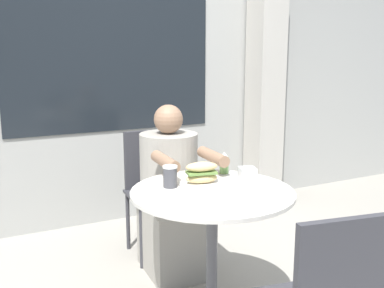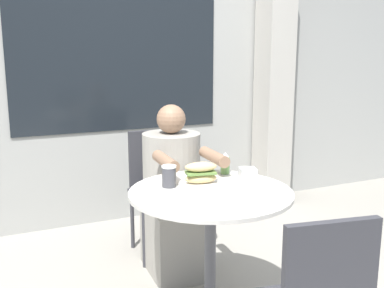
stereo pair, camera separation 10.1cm
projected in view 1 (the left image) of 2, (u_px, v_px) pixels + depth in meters
storefront_wall at (110, 54)px, 3.65m from camera, size 8.00×0.09×2.80m
lattice_pillar at (265, 77)px, 4.15m from camera, size 0.27×0.27×2.40m
cafe_table at (212, 225)px, 2.33m from camera, size 0.84×0.84×0.72m
diner_chair at (152, 180)px, 3.20m from camera, size 0.40×0.40×0.87m
seated_diner at (172, 202)px, 2.90m from camera, size 0.40×0.68×1.10m
sandwich_on_plate at (202, 175)px, 2.39m from camera, size 0.24×0.24×0.12m
drink_cup at (170, 176)px, 2.33m from camera, size 0.08×0.08×0.11m
napkin_box at (247, 173)px, 2.51m from camera, size 0.11×0.11×0.06m
condiment_bottle at (224, 163)px, 2.60m from camera, size 0.05×0.05×0.13m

